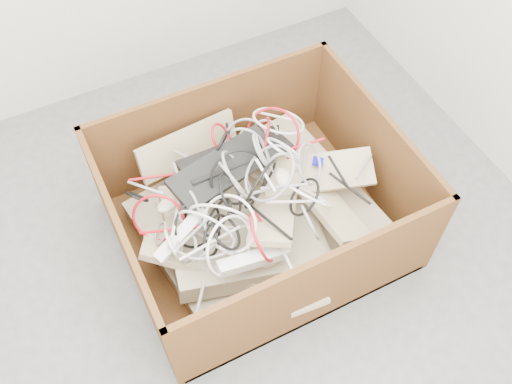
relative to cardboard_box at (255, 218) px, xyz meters
name	(u,v)px	position (x,y,z in m)	size (l,w,h in m)	color
ground	(233,299)	(-0.23, -0.25, -0.14)	(3.00, 3.00, 0.00)	#4F4F51
room_shell	(217,87)	(-0.23, -0.25, 1.11)	(3.04, 3.04, 2.50)	beige
cardboard_box	(255,218)	(0.00, 0.00, 0.00)	(1.19, 0.99, 0.54)	#432110
keyboard_pile	(254,193)	(0.01, 0.03, 0.14)	(1.10, 0.96, 0.38)	tan
mice_scatter	(241,187)	(-0.05, 0.03, 0.22)	(0.69, 0.63, 0.20)	beige
power_strip_left	(181,234)	(-0.35, -0.06, 0.21)	(0.27, 0.05, 0.04)	white
power_strip_right	(254,259)	(-0.15, -0.28, 0.20)	(0.29, 0.06, 0.04)	white
vga_plug	(318,162)	(0.31, 0.01, 0.22)	(0.04, 0.04, 0.02)	#0D0DC5
cable_tangle	(240,190)	(-0.07, -0.01, 0.27)	(1.08, 0.83, 0.43)	gray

